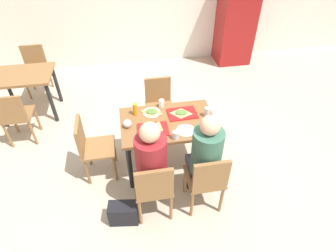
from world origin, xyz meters
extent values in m
cube|color=#B7A893|center=(0.00, 0.00, -0.01)|extent=(10.00, 10.00, 0.02)
cube|color=brown|center=(0.00, 0.00, 0.72)|extent=(1.15, 0.75, 0.04)
cylinder|color=black|center=(-0.51, -0.32, 0.35)|extent=(0.06, 0.06, 0.70)
cylinder|color=black|center=(0.51, -0.32, 0.35)|extent=(0.06, 0.06, 0.70)
cylinder|color=black|center=(-0.51, 0.32, 0.35)|extent=(0.06, 0.06, 0.70)
cylinder|color=black|center=(0.51, 0.32, 0.35)|extent=(0.06, 0.06, 0.70)
cube|color=olive|center=(-0.29, -0.68, 0.44)|extent=(0.40, 0.40, 0.03)
cube|color=olive|center=(-0.29, -0.86, 0.66)|extent=(0.38, 0.04, 0.40)
cylinder|color=olive|center=(-0.46, -0.51, 0.21)|extent=(0.04, 0.04, 0.43)
cylinder|color=olive|center=(-0.12, -0.51, 0.21)|extent=(0.04, 0.04, 0.43)
cylinder|color=olive|center=(-0.46, -0.85, 0.21)|extent=(0.04, 0.04, 0.43)
cylinder|color=olive|center=(-0.12, -0.85, 0.21)|extent=(0.04, 0.04, 0.43)
cube|color=olive|center=(0.29, -0.68, 0.44)|extent=(0.40, 0.40, 0.03)
cube|color=olive|center=(0.29, -0.86, 0.66)|extent=(0.38, 0.04, 0.40)
cylinder|color=olive|center=(0.12, -0.51, 0.21)|extent=(0.04, 0.04, 0.43)
cylinder|color=olive|center=(0.46, -0.51, 0.21)|extent=(0.04, 0.04, 0.43)
cylinder|color=olive|center=(0.12, -0.85, 0.21)|extent=(0.04, 0.04, 0.43)
cylinder|color=olive|center=(0.46, -0.85, 0.21)|extent=(0.04, 0.04, 0.43)
cube|color=olive|center=(0.00, 0.68, 0.44)|extent=(0.40, 0.40, 0.03)
cube|color=olive|center=(0.00, 0.86, 0.66)|extent=(0.38, 0.04, 0.40)
cylinder|color=olive|center=(0.17, 0.51, 0.21)|extent=(0.04, 0.04, 0.43)
cylinder|color=olive|center=(-0.17, 0.51, 0.21)|extent=(0.04, 0.04, 0.43)
cylinder|color=olive|center=(0.17, 0.85, 0.21)|extent=(0.04, 0.04, 0.43)
cylinder|color=olive|center=(-0.17, 0.85, 0.21)|extent=(0.04, 0.04, 0.43)
cube|color=olive|center=(-0.87, 0.00, 0.44)|extent=(0.40, 0.40, 0.03)
cube|color=olive|center=(-1.05, 0.00, 0.66)|extent=(0.04, 0.38, 0.40)
cylinder|color=olive|center=(-0.70, 0.17, 0.21)|extent=(0.04, 0.04, 0.43)
cylinder|color=olive|center=(-0.70, -0.17, 0.21)|extent=(0.04, 0.04, 0.43)
cylinder|color=olive|center=(-1.04, 0.17, 0.21)|extent=(0.04, 0.04, 0.43)
cylinder|color=olive|center=(-1.04, -0.17, 0.21)|extent=(0.04, 0.04, 0.43)
cylinder|color=#383842|center=(-0.37, -0.45, 0.23)|extent=(0.10, 0.10, 0.46)
cylinder|color=#383842|center=(-0.21, -0.45, 0.23)|extent=(0.10, 0.10, 0.46)
cube|color=#383842|center=(-0.29, -0.55, 0.51)|extent=(0.32, 0.28, 0.10)
cylinder|color=maroon|center=(-0.29, -0.66, 0.82)|extent=(0.32, 0.32, 0.52)
sphere|color=#DBAD89|center=(-0.29, -0.66, 1.17)|extent=(0.20, 0.20, 0.20)
cylinder|color=#383842|center=(0.21, -0.45, 0.23)|extent=(0.10, 0.10, 0.46)
cylinder|color=#383842|center=(0.37, -0.45, 0.23)|extent=(0.10, 0.10, 0.46)
cube|color=#383842|center=(0.29, -0.55, 0.51)|extent=(0.32, 0.28, 0.10)
cylinder|color=#386651|center=(0.29, -0.66, 0.82)|extent=(0.32, 0.32, 0.52)
sphere|color=#DBAD89|center=(0.29, -0.66, 1.17)|extent=(0.20, 0.20, 0.20)
cube|color=red|center=(-0.20, -0.13, 0.75)|extent=(0.37, 0.27, 0.02)
cube|color=red|center=(0.20, 0.11, 0.75)|extent=(0.37, 0.27, 0.02)
cylinder|color=white|center=(-0.17, 0.21, 0.74)|extent=(0.22, 0.22, 0.01)
cylinder|color=white|center=(0.17, -0.21, 0.74)|extent=(0.22, 0.22, 0.01)
pyramid|color=tan|center=(-0.18, -0.12, 0.76)|extent=(0.23, 0.25, 0.01)
ellipsoid|color=#D8C67F|center=(-0.18, -0.12, 0.77)|extent=(0.16, 0.17, 0.01)
pyramid|color=#DBAD60|center=(0.18, 0.11, 0.76)|extent=(0.24, 0.20, 0.01)
ellipsoid|color=#4C7233|center=(0.18, 0.11, 0.77)|extent=(0.17, 0.14, 0.01)
pyramid|color=#DBAD60|center=(-0.17, 0.20, 0.75)|extent=(0.26, 0.23, 0.01)
ellipsoid|color=#4C7233|center=(-0.17, 0.20, 0.76)|extent=(0.18, 0.16, 0.01)
cylinder|color=white|center=(-0.03, 0.32, 0.79)|extent=(0.07, 0.07, 0.10)
cylinder|color=white|center=(0.03, -0.32, 0.79)|extent=(0.07, 0.07, 0.10)
cylinder|color=#B7BCC6|center=(0.49, 0.02, 0.80)|extent=(0.07, 0.07, 0.12)
cylinder|color=orange|center=(-0.37, 0.21, 0.82)|extent=(0.06, 0.06, 0.16)
sphere|color=silver|center=(-0.49, -0.02, 0.79)|extent=(0.10, 0.10, 0.10)
cube|color=black|center=(-0.64, -0.78, 0.14)|extent=(0.34, 0.20, 0.28)
cube|color=maroon|center=(1.94, 2.85, 0.95)|extent=(0.70, 0.60, 1.90)
cube|color=olive|center=(-2.02, 1.54, 0.72)|extent=(0.90, 0.70, 0.04)
cylinder|color=black|center=(-1.63, 1.25, 0.35)|extent=(0.06, 0.06, 0.70)
cylinder|color=black|center=(-2.41, 1.83, 0.35)|extent=(0.06, 0.06, 0.70)
cylinder|color=black|center=(-1.63, 1.83, 0.35)|extent=(0.06, 0.06, 0.70)
cube|color=olive|center=(-2.02, 0.89, 0.44)|extent=(0.40, 0.40, 0.03)
cube|color=olive|center=(-2.02, 0.71, 0.66)|extent=(0.38, 0.04, 0.40)
cylinder|color=olive|center=(-2.19, 1.06, 0.21)|extent=(0.04, 0.04, 0.43)
cylinder|color=olive|center=(-1.85, 1.06, 0.21)|extent=(0.04, 0.04, 0.43)
cylinder|color=olive|center=(-2.19, 0.72, 0.21)|extent=(0.04, 0.04, 0.43)
cylinder|color=olive|center=(-1.85, 0.72, 0.21)|extent=(0.04, 0.04, 0.43)
cube|color=olive|center=(-2.02, 2.19, 0.44)|extent=(0.40, 0.40, 0.03)
cube|color=olive|center=(-2.02, 2.37, 0.66)|extent=(0.38, 0.04, 0.40)
cylinder|color=olive|center=(-1.85, 2.02, 0.21)|extent=(0.04, 0.04, 0.43)
cylinder|color=olive|center=(-2.19, 2.02, 0.21)|extent=(0.04, 0.04, 0.43)
cylinder|color=olive|center=(-1.85, 2.36, 0.21)|extent=(0.04, 0.04, 0.43)
cylinder|color=olive|center=(-2.19, 2.36, 0.21)|extent=(0.04, 0.04, 0.43)
camera|label=1|loc=(-0.45, -2.53, 2.80)|focal=29.10mm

